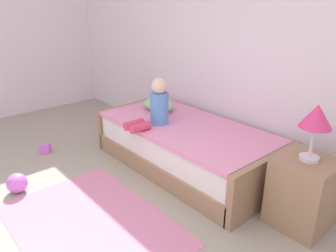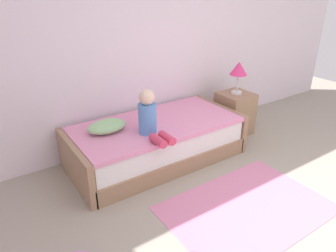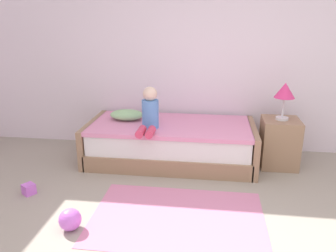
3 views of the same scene
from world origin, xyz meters
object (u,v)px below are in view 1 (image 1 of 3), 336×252
Objects in this scene: toy_ball at (17,183)px; pillow at (158,105)px; child_figure at (156,106)px; toy_block at (45,148)px; nightstand at (303,193)px; table_lamp at (316,119)px; bed at (185,146)px.

pillow is at bearing 86.83° from toy_ball.
child_figure is 4.55× the size of toy_block.
table_lamp is at bearing 180.00° from nightstand.
pillow is (-0.59, 0.10, 0.32)m from bed.
toy_ball is at bearing -93.17° from pillow.
nightstand is at bearing 0.00° from table_lamp.
bed is 4.80× the size of pillow.
toy_ball is at bearing -108.47° from child_figure.
table_lamp is at bearing 21.95° from toy_block.
table_lamp is 3.06m from toy_block.
table_lamp reaches higher than toy_ball.
nightstand is at bearing 1.25° from bed.
toy_block is (-1.15, -0.84, -0.65)m from child_figure.
pillow is at bearing 177.91° from nightstand.
bed is at bearing 37.91° from toy_block.
table_lamp reaches higher than child_figure.
table_lamp reaches higher than bed.
bed is 4.69× the size of table_lamp.
table_lamp is at bearing 1.25° from bed.
child_figure is 2.60× the size of toy_ball.
child_figure reaches higher than toy_block.
toy_ball is at bearing -141.25° from nightstand.
nightstand reaches higher than toy_ball.
child_figure is at bearing -42.04° from pillow.
bed is 1.75m from toy_ball.
toy_block is (-0.69, 0.54, -0.04)m from toy_ball.
toy_block is at bearing 142.08° from toy_ball.
child_figure is 1.16× the size of pillow.
pillow is 2.24× the size of toy_ball.
bed reaches higher than toy_ball.
nightstand is 1.64m from child_figure.
bed is at bearing -9.66° from pillow.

